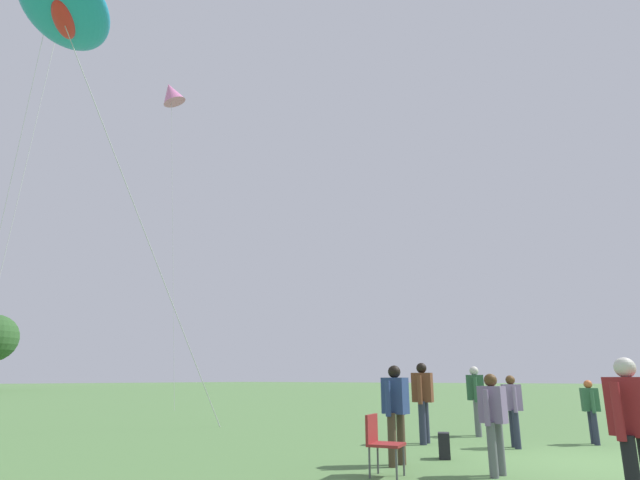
# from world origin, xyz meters

# --- Properties ---
(ground_plane) EXTENTS (300.00, 300.00, 0.00)m
(ground_plane) POSITION_xyz_m (0.00, 0.00, 0.00)
(ground_plane) COLOR #517A42
(big_show_kite) EXTENTS (9.97, 7.80, 11.99)m
(big_show_kite) POSITION_xyz_m (-4.85, 11.05, 11.52)
(big_show_kite) COLOR #1E8CBF
(big_show_kite) RESTS_ON ground
(person_grey_haired_man) EXTENTS (0.58, 0.41, 1.60)m
(person_grey_haired_man) POSITION_xyz_m (-2.34, 2.45, 0.93)
(person_grey_haired_man) COLOR #473828
(person_grey_haired_man) RESTS_ON ground
(person_dark_jacket) EXTENTS (0.52, 0.39, 1.45)m
(person_dark_jacket) POSITION_xyz_m (-2.32, 0.82, 0.84)
(person_dark_jacket) COLOR slate
(person_dark_jacket) RESTS_ON ground
(person_short_left) EXTENTS (0.46, 0.43, 1.45)m
(person_short_left) POSITION_xyz_m (1.07, 1.51, 0.84)
(person_short_left) COLOR #282D42
(person_short_left) RESTS_ON ground
(person_tall_center) EXTENTS (0.54, 0.47, 1.60)m
(person_tall_center) POSITION_xyz_m (-4.02, -1.16, 0.93)
(person_tall_center) COLOR black
(person_tall_center) RESTS_ON ground
(person_redhead_woman) EXTENTS (0.57, 0.49, 1.68)m
(person_redhead_woman) POSITION_xyz_m (2.83, 2.90, 0.97)
(person_redhead_woman) COLOR slate
(person_redhead_woman) RESTS_ON ground
(person_navy_jacket) EXTENTS (0.45, 0.39, 1.35)m
(person_navy_jacket) POSITION_xyz_m (2.69, 0.28, 0.78)
(person_navy_jacket) COLOR #282D42
(person_navy_jacket) RESTS_ON ground
(person_brown_coat) EXTENTS (0.61, 0.48, 1.72)m
(person_brown_coat) POSITION_xyz_m (0.60, 3.31, 1.00)
(person_brown_coat) COLOR #282D42
(person_brown_coat) RESTS_ON ground
(folding_chair) EXTENTS (0.57, 0.57, 0.86)m
(folding_chair) POSITION_xyz_m (-3.32, 2.21, 0.51)
(folding_chair) COLOR #4C4C51
(folding_chair) RESTS_ON ground
(backpack) EXTENTS (0.35, 0.30, 0.44)m
(backpack) POSITION_xyz_m (-1.16, 2.12, 0.22)
(backpack) COLOR black
(backpack) RESTS_ON ground
(small_kite_bird_shape) EXTENTS (1.52, 4.50, 15.27)m
(small_kite_bird_shape) POSITION_xyz_m (-3.33, 15.65, 14.62)
(small_kite_bird_shape) COLOR yellow
(small_kite_bird_shape) RESTS_ON ground
(small_kite_box_yellow) EXTENTS (1.92, 2.85, 17.09)m
(small_kite_box_yellow) POSITION_xyz_m (4.87, 19.22, 16.34)
(small_kite_box_yellow) COLOR pink
(small_kite_box_yellow) RESTS_ON ground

